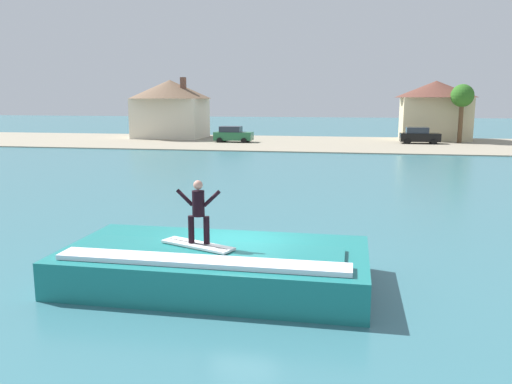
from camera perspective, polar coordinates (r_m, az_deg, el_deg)
ground_plane at (r=14.86m, az=-2.24°, el=-8.85°), size 260.00×260.00×0.00m
wave_crest at (r=13.85m, az=-4.54°, el=-8.07°), size 7.95×4.06×1.09m
surfboard at (r=13.57m, az=-6.44°, el=-5.81°), size 2.12×1.27×0.06m
surfer at (r=13.39m, az=-6.36°, el=-1.83°), size 1.18×0.32×1.66m
shoreline_bank at (r=57.84m, az=7.55°, el=5.34°), size 120.00×20.32×0.10m
car_near_shore at (r=58.48m, az=-2.56°, el=6.35°), size 4.27×2.20×1.86m
car_far_shore at (r=59.24m, az=17.53°, el=5.94°), size 4.19×2.17×1.86m
house_with_chimney at (r=66.04m, az=-9.41°, el=9.45°), size 10.24×10.24×7.46m
house_gabled_white at (r=65.42m, az=19.12°, el=8.91°), size 9.50×9.50×6.99m
tree_tall_bare at (r=61.40m, az=21.76°, el=9.65°), size 2.46×2.46×6.47m
tree_short_bushy at (r=66.11m, az=20.71°, el=9.13°), size 2.12×2.12×5.69m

